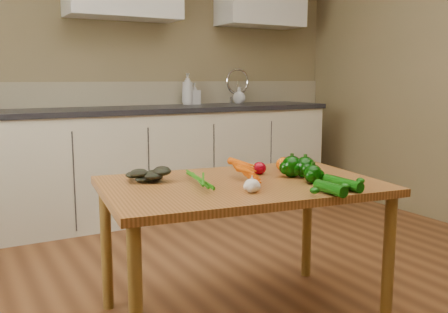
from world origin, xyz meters
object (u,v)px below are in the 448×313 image
pepper_c (313,174)px  soap_bottle_a (188,89)px  pepper_b (305,167)px  tomato_a (259,168)px  pepper_a (292,167)px  soap_bottle_c (239,95)px  tomato_c (292,163)px  soap_bottle_b (194,94)px  tomato_b (284,164)px  zucchini_a (343,183)px  zucchini_b (330,188)px  garlic_bulb (252,186)px  leafy_greens (148,172)px  table (241,198)px  carrot_bunch (233,176)px

pepper_c → soap_bottle_a: bearing=79.0°
pepper_b → tomato_a: bearing=131.6°
pepper_a → tomato_a: 0.16m
soap_bottle_c → tomato_c: bearing=-158.4°
soap_bottle_b → tomato_b: size_ratio=2.38×
soap_bottle_c → zucchini_a: (-0.89, -2.36, -0.29)m
pepper_a → zucchini_b: 0.38m
pepper_b → tomato_c: pepper_b is taller
tomato_b → zucchini_b: tomato_b is taller
garlic_bulb → pepper_a: bearing=28.4°
zucchini_b → soap_bottle_b: bearing=76.7°
garlic_bulb → pepper_a: size_ratio=0.67×
soap_bottle_a → leafy_greens: soap_bottle_a is taller
pepper_b → zucchini_b: (-0.13, -0.33, -0.03)m
tomato_c → table: bearing=-161.8°
soap_bottle_a → tomato_c: size_ratio=3.46×
soap_bottle_b → tomato_a: soap_bottle_b is taller
leafy_greens → tomato_b: (0.69, -0.11, -0.01)m
table → soap_bottle_a: size_ratio=4.89×
soap_bottle_a → tomato_a: 2.07m
table → tomato_b: bearing=27.9°
garlic_bulb → pepper_c: 0.34m
table → tomato_a: (0.17, 0.11, 0.10)m
soap_bottle_a → pepper_b: size_ratio=2.76×
soap_bottle_a → leafy_greens: bearing=-113.1°
pepper_a → zucchini_a: pepper_a is taller
soap_bottle_b → tomato_b: 2.05m
table → soap_bottle_c: size_ratio=8.92×
soap_bottle_b → tomato_c: (-0.40, -1.97, -0.29)m
leafy_greens → garlic_bulb: bearing=-55.5°
tomato_c → pepper_b: bearing=-106.8°
tomato_b → zucchini_b: size_ratio=0.49×
pepper_c → table: bearing=146.6°
carrot_bunch → pepper_c: 0.36m
tomato_c → zucchini_b: (-0.18, -0.50, -0.01)m
soap_bottle_c → leafy_greens: bearing=-175.9°
soap_bottle_b → zucchini_a: 2.49m
pepper_a → table: bearing=177.4°
soap_bottle_b → garlic_bulb: bearing=65.3°
pepper_c → garlic_bulb: bearing=-176.6°
pepper_a → tomato_b: pepper_a is taller
table → soap_bottle_c: (1.20, 2.03, 0.38)m
soap_bottle_c → pepper_a: soap_bottle_c is taller
leafy_greens → pepper_c: leafy_greens is taller
pepper_a → pepper_b: size_ratio=1.02×
leafy_greens → pepper_a: bearing=-20.8°
leafy_greens → tomato_b: size_ratio=2.24×
tomato_b → soap_bottle_c: bearing=65.4°
table → zucchini_b: bearing=-55.5°
soap_bottle_c → leafy_greens: (-1.56, -1.80, -0.27)m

